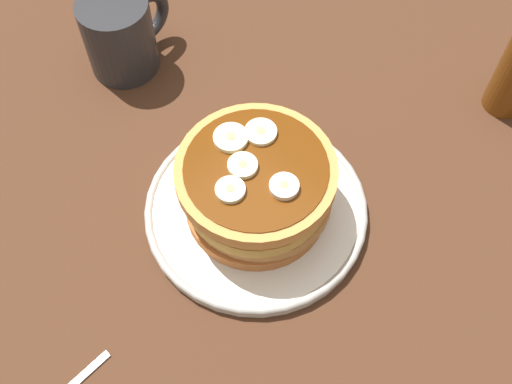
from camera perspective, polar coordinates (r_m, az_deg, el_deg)
ground_plane at (r=68.55cm, az=0.00°, el=-2.58°), size 140.00×140.00×3.00cm
plate at (r=66.48cm, az=0.00°, el=-1.62°), size 23.95×23.95×1.61cm
pancake_stack at (r=62.76cm, az=0.06°, el=0.62°), size 16.00×16.01×7.88cm
banana_slice_0 at (r=59.18cm, az=-1.24°, el=2.42°), size 2.94×2.94×0.77cm
banana_slice_1 at (r=57.66cm, az=-2.13°, el=-0.03°), size 2.88×2.88×0.74cm
banana_slice_2 at (r=61.47cm, az=0.44°, el=5.52°), size 3.25×3.25×0.70cm
banana_slice_3 at (r=58.02cm, az=2.75°, el=0.63°), size 2.86×2.86×0.85cm
banana_slice_4 at (r=61.07cm, az=-2.34°, el=4.99°), size 3.49×3.49×0.76cm
coffee_mug at (r=78.17cm, az=-12.32°, el=14.13°), size 12.21×8.49×9.81cm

